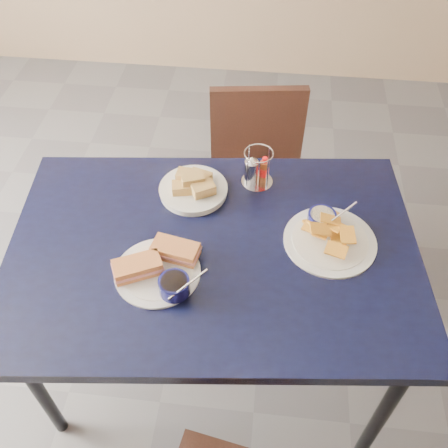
# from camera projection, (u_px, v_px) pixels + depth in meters

# --- Properties ---
(ground) EXTENTS (6.00, 6.00, 0.00)m
(ground) POSITION_uv_depth(u_px,v_px,m) (253.00, 413.00, 1.96)
(ground) COLOR #515056
(ground) RESTS_ON ground
(dining_table) EXTENTS (1.37, 0.98, 0.75)m
(dining_table) POSITION_uv_depth(u_px,v_px,m) (213.00, 260.00, 1.60)
(dining_table) COLOR black
(dining_table) RESTS_ON ground
(chair_far) EXTENTS (0.45, 0.43, 0.85)m
(chair_far) POSITION_uv_depth(u_px,v_px,m) (259.00, 172.00, 2.19)
(chair_far) COLOR black
(chair_far) RESTS_ON ground
(sandwich_plate) EXTENTS (0.30, 0.26, 0.12)m
(sandwich_plate) POSITION_uv_depth(u_px,v_px,m) (160.00, 268.00, 1.47)
(sandwich_plate) COLOR white
(sandwich_plate) RESTS_ON dining_table
(plantain_plate) EXTENTS (0.29, 0.29, 0.12)m
(plantain_plate) POSITION_uv_depth(u_px,v_px,m) (327.00, 233.00, 1.57)
(plantain_plate) COLOR white
(plantain_plate) RESTS_ON dining_table
(bread_basket) EXTENTS (0.23, 0.23, 0.08)m
(bread_basket) POSITION_uv_depth(u_px,v_px,m) (193.00, 187.00, 1.70)
(bread_basket) COLOR white
(bread_basket) RESTS_ON dining_table
(condiment_caddy) EXTENTS (0.11, 0.11, 0.14)m
(condiment_caddy) POSITION_uv_depth(u_px,v_px,m) (256.00, 170.00, 1.72)
(condiment_caddy) COLOR silver
(condiment_caddy) RESTS_ON dining_table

